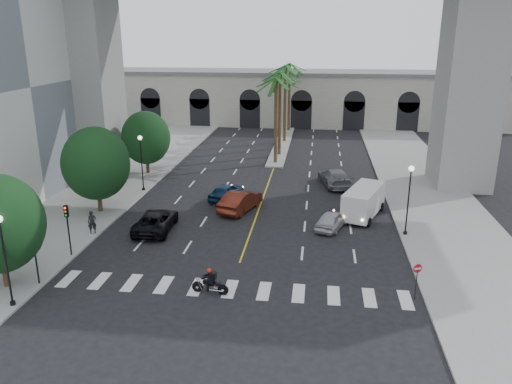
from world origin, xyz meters
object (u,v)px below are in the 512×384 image
at_px(car_c, 156,221).
at_px(cargo_van, 363,201).
at_px(traffic_signal_near, 34,247).
at_px(traffic_signal_far, 67,222).
at_px(lamp_post_left_far, 141,158).
at_px(motorcycle_rider, 211,282).
at_px(do_not_enter_sign, 417,274).
at_px(car_b, 240,201).
at_px(car_e, 226,192).
at_px(pedestrian_a, 92,222).
at_px(lamp_post_left_near, 4,253).
at_px(car_a, 332,220).
at_px(lamp_post_right, 409,195).
at_px(car_d, 335,177).

height_order(car_c, cargo_van, cargo_van).
bearing_deg(traffic_signal_near, cargo_van, 35.61).
bearing_deg(traffic_signal_far, lamp_post_left_far, 90.40).
bearing_deg(motorcycle_rider, traffic_signal_far, 167.63).
height_order(traffic_signal_far, motorcycle_rider, traffic_signal_far).
bearing_deg(do_not_enter_sign, car_b, 110.40).
relative_size(lamp_post_left_far, car_b, 1.03).
relative_size(car_c, car_e, 1.25).
height_order(car_c, pedestrian_a, pedestrian_a).
relative_size(lamp_post_left_near, traffic_signal_far, 1.47).
bearing_deg(car_e, car_a, 165.34).
distance_m(lamp_post_right, cargo_van, 5.04).
xyz_separation_m(traffic_signal_near, car_d, (17.83, 22.75, -1.67)).
distance_m(cargo_van, pedestrian_a, 21.12).
xyz_separation_m(cargo_van, do_not_enter_sign, (1.90, -13.12, 0.24)).
bearing_deg(car_d, car_c, 31.62).
distance_m(lamp_post_right, pedestrian_a, 23.17).
relative_size(car_d, cargo_van, 0.96).
bearing_deg(car_b, traffic_signal_near, 73.55).
distance_m(lamp_post_right, traffic_signal_near, 25.02).
height_order(car_e, pedestrian_a, pedestrian_a).
xyz_separation_m(traffic_signal_far, pedestrian_a, (-0.20, 3.79, -1.50)).
relative_size(car_a, car_c, 0.74).
height_order(traffic_signal_far, car_a, traffic_signal_far).
relative_size(lamp_post_right, pedestrian_a, 3.11).
height_order(lamp_post_left_near, car_b, lamp_post_left_near).
xyz_separation_m(lamp_post_left_near, do_not_enter_sign, (21.90, 3.63, -1.63)).
height_order(lamp_post_right, traffic_signal_far, lamp_post_right).
distance_m(lamp_post_left_far, motorcycle_rider, 21.08).
relative_size(car_e, pedestrian_a, 2.53).
bearing_deg(car_a, lamp_post_left_far, -1.93).
bearing_deg(car_d, lamp_post_right, 98.83).
bearing_deg(lamp_post_left_near, car_e, 67.38).
relative_size(car_c, pedestrian_a, 3.17).
bearing_deg(traffic_signal_near, traffic_signal_far, 90.00).
height_order(lamp_post_left_far, car_b, lamp_post_left_far).
height_order(motorcycle_rider, cargo_van, cargo_van).
distance_m(motorcycle_rider, car_c, 10.89).
relative_size(car_a, cargo_van, 0.67).
distance_m(car_c, do_not_enter_sign, 19.49).
xyz_separation_m(car_a, car_b, (-7.54, 3.11, 0.17)).
xyz_separation_m(lamp_post_left_far, pedestrian_a, (-0.10, -10.71, -2.21)).
bearing_deg(pedestrian_a, motorcycle_rider, -61.96).
height_order(traffic_signal_near, pedestrian_a, traffic_signal_near).
relative_size(car_a, car_b, 0.78).
xyz_separation_m(lamp_post_left_near, car_a, (17.44, 13.86, -2.53)).
bearing_deg(lamp_post_right, do_not_enter_sign, -95.49).
bearing_deg(car_a, traffic_signal_near, 53.55).
bearing_deg(lamp_post_right, motorcycle_rider, -140.65).
bearing_deg(lamp_post_right, car_e, 155.56).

